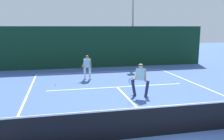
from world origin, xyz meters
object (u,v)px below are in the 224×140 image
player_near (140,78)px  light_pole (133,15)px  tennis_ball (174,82)px  tennis_ball_extra (55,85)px  player_far (87,66)px

player_near → light_pole: bearing=-73.0°
light_pole → tennis_ball: bearing=-89.1°
tennis_ball → tennis_ball_extra: same height
player_far → tennis_ball_extra: 2.53m
player_far → light_pole: (5.19, 6.57, 3.69)m
light_pole → tennis_ball_extra: bearing=-133.3°
tennis_ball_extra → tennis_ball: bearing=-6.0°
player_near → tennis_ball_extra: player_near is taller
player_near → tennis_ball_extra: 5.47m
player_far → light_pole: size_ratio=0.22×
light_pole → player_far: bearing=-128.3°
tennis_ball_extra → player_far: bearing=29.0°
player_near → light_pole: light_pole is taller
player_far → tennis_ball: player_far is taller
tennis_ball_extra → light_pole: light_pole is taller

